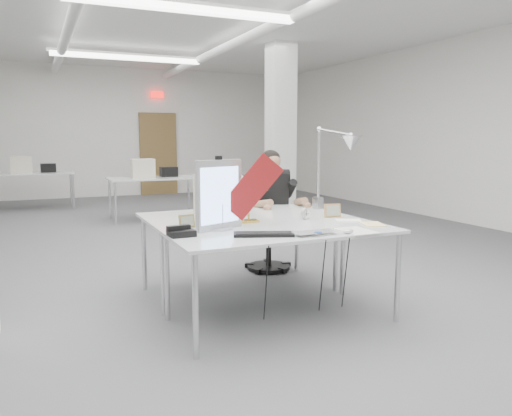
# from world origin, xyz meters

# --- Properties ---
(room_shell) EXTENTS (10.04, 14.04, 3.24)m
(room_shell) POSITION_xyz_m (0.04, 0.13, 1.69)
(room_shell) COLOR #515153
(room_shell) RESTS_ON ground
(desk_main) EXTENTS (1.80, 0.90, 0.02)m
(desk_main) POSITION_xyz_m (0.00, -2.50, 0.74)
(desk_main) COLOR silver
(desk_main) RESTS_ON room_shell
(desk_second) EXTENTS (1.80, 0.90, 0.02)m
(desk_second) POSITION_xyz_m (0.00, -1.60, 0.74)
(desk_second) COLOR silver
(desk_second) RESTS_ON room_shell
(bg_desk_a) EXTENTS (1.60, 0.80, 0.02)m
(bg_desk_a) POSITION_xyz_m (0.20, 3.00, 0.74)
(bg_desk_a) COLOR silver
(bg_desk_a) RESTS_ON room_shell
(bg_desk_b) EXTENTS (1.60, 0.80, 0.02)m
(bg_desk_b) POSITION_xyz_m (-1.80, 5.20, 0.74)
(bg_desk_b) COLOR silver
(bg_desk_b) RESTS_ON room_shell
(office_chair) EXTENTS (0.59, 0.59, 0.96)m
(office_chair) POSITION_xyz_m (0.58, -1.03, 0.48)
(office_chair) COLOR black
(office_chair) RESTS_ON room_shell
(seated_person) EXTENTS (0.64, 0.71, 0.90)m
(seated_person) POSITION_xyz_m (0.58, -1.08, 0.90)
(seated_person) COLOR black
(seated_person) RESTS_ON office_chair
(monitor) EXTENTS (0.43, 0.20, 0.55)m
(monitor) POSITION_xyz_m (-0.45, -2.30, 1.03)
(monitor) COLOR #AEAEB2
(monitor) RESTS_ON desk_main
(pennant) EXTENTS (0.49, 0.17, 0.54)m
(pennant) POSITION_xyz_m (-0.18, -2.33, 1.08)
(pennant) COLOR maroon
(pennant) RESTS_ON monitor
(keyboard) EXTENTS (0.47, 0.30, 0.02)m
(keyboard) POSITION_xyz_m (-0.24, -2.68, 0.77)
(keyboard) COLOR black
(keyboard) RESTS_ON desk_main
(laptop) EXTENTS (0.33, 0.22, 0.03)m
(laptop) POSITION_xyz_m (0.12, -2.85, 0.77)
(laptop) COLOR #B7B6BB
(laptop) RESTS_ON desk_main
(mouse) EXTENTS (0.10, 0.07, 0.04)m
(mouse) POSITION_xyz_m (0.38, -2.86, 0.77)
(mouse) COLOR silver
(mouse) RESTS_ON desk_main
(bankers_lamp) EXTENTS (0.32, 0.17, 0.34)m
(bankers_lamp) POSITION_xyz_m (-0.11, -2.08, 0.93)
(bankers_lamp) COLOR #CD8E40
(bankers_lamp) RESTS_ON desk_main
(desk_phone) EXTENTS (0.19, 0.17, 0.05)m
(desk_phone) POSITION_xyz_m (-0.80, -2.44, 0.78)
(desk_phone) COLOR black
(desk_phone) RESTS_ON desk_main
(picture_frame_left) EXTENTS (0.13, 0.04, 0.10)m
(picture_frame_left) POSITION_xyz_m (-0.67, -2.12, 0.81)
(picture_frame_left) COLOR olive
(picture_frame_left) RESTS_ON desk_main
(picture_frame_right) EXTENTS (0.16, 0.07, 0.12)m
(picture_frame_right) POSITION_xyz_m (0.69, -2.14, 0.82)
(picture_frame_right) COLOR #B5854E
(picture_frame_right) RESTS_ON desk_main
(desk_clock) EXTENTS (0.10, 0.06, 0.10)m
(desk_clock) POSITION_xyz_m (0.41, -2.14, 0.81)
(desk_clock) COLOR #A4A4A9
(desk_clock) RESTS_ON desk_main
(paper_stack_a) EXTENTS (0.23, 0.32, 0.01)m
(paper_stack_a) POSITION_xyz_m (0.49, -2.80, 0.76)
(paper_stack_a) COLOR silver
(paper_stack_a) RESTS_ON desk_main
(paper_stack_b) EXTENTS (0.23, 0.28, 0.01)m
(paper_stack_b) POSITION_xyz_m (0.79, -2.61, 0.76)
(paper_stack_b) COLOR #F9D995
(paper_stack_b) RESTS_ON desk_main
(paper_stack_c) EXTENTS (0.26, 0.23, 0.01)m
(paper_stack_c) POSITION_xyz_m (0.72, -2.37, 0.76)
(paper_stack_c) COLOR white
(paper_stack_c) RESTS_ON desk_main
(beige_monitor) EXTENTS (0.43, 0.41, 0.37)m
(beige_monitor) POSITION_xyz_m (-0.20, -1.56, 0.94)
(beige_monitor) COLOR beige
(beige_monitor) RESTS_ON desk_second
(architect_lamp) EXTENTS (0.32, 0.65, 0.80)m
(architect_lamp) POSITION_xyz_m (0.85, -1.88, 1.16)
(architect_lamp) COLOR #BCBCC1
(architect_lamp) RESTS_ON desk_second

